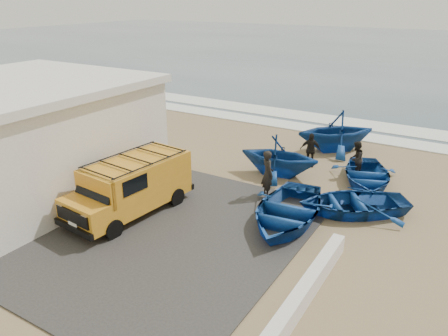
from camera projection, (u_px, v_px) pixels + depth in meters
The scene contains 16 objects.
ground at pixel (203, 211), 15.90m from camera, with size 160.00×160.00×0.00m, color #917A54.
slab at pixel (124, 220), 15.26m from camera, with size 12.00×10.00×0.05m, color #3C3A37.
ocean at pixel (427, 51), 60.42m from camera, with size 180.00×88.00×0.01m, color #385166.
surf_line at pixel (317, 130), 25.43m from camera, with size 180.00×1.60×0.06m, color white.
surf_wash at pixel (331, 120), 27.42m from camera, with size 180.00×2.20×0.04m, color white.
building at pixel (15, 137), 17.11m from camera, with size 8.40×9.40×4.30m.
parapet at pixel (302, 296), 11.01m from camera, with size 0.35×6.00×0.55m, color silver.
van at pixel (132, 185), 15.45m from camera, with size 2.31×4.91×2.04m.
boat_near_left at pixel (287, 211), 14.95m from camera, with size 3.20×4.48×0.93m, color #134699.
boat_near_right at pixel (353, 202), 15.67m from camera, with size 2.80×3.93×0.81m, color #134699.
boat_mid_left at pixel (279, 156), 18.80m from camera, with size 2.94×3.41×1.80m, color #134699.
boat_mid_right at pixel (367, 175), 18.04m from camera, with size 2.76×3.86×0.80m, color #134699.
boat_far_left at pixel (336, 131), 21.76m from camera, with size 3.38×3.92×2.07m, color #134699.
fisherman_front at pixel (268, 174), 16.77m from camera, with size 0.69×0.45×1.89m, color black.
fisherman_middle at pixel (356, 159), 18.78m from camera, with size 0.75×0.59×1.55m, color black.
fisherman_back at pixel (310, 150), 19.82m from camera, with size 0.92×0.38×1.57m, color black.
Camera 1 is at (7.98, -11.74, 7.36)m, focal length 35.00 mm.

